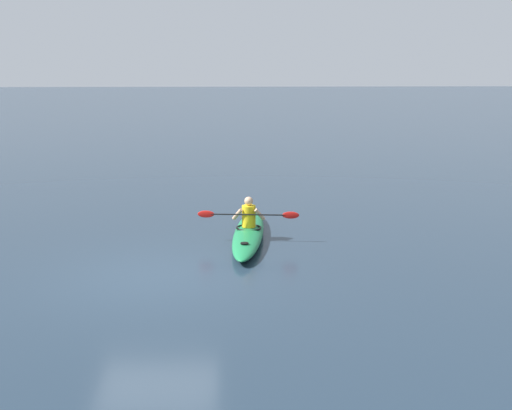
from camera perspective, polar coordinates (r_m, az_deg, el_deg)
name	(u,v)px	position (r m, az deg, el deg)	size (l,w,h in m)	color
ground_plane	(154,277)	(14.00, -8.47, -5.92)	(160.00, 160.00, 0.00)	#1E2D3D
kayak	(249,234)	(16.47, -0.62, -2.40)	(1.10, 4.58, 0.31)	#19723F
kayaker	(249,214)	(16.40, -0.61, -0.77)	(2.41, 0.49, 0.74)	yellow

